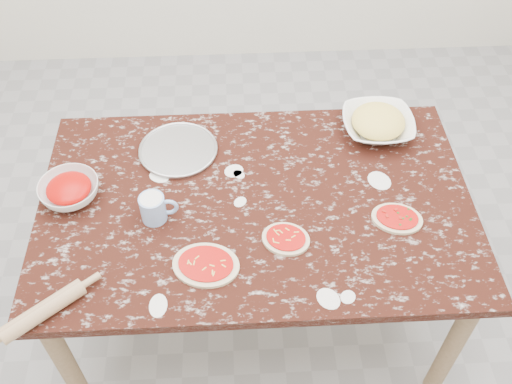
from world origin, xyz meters
The scene contains 10 objects.
ground centered at (0.00, 0.00, 0.00)m, with size 4.00×4.00×0.00m, color gray.
worktable centered at (0.00, 0.00, 0.67)m, with size 1.60×1.00×0.75m.
pizza_tray centered at (-0.30, 0.28, 0.76)m, with size 0.31×0.31×0.01m, color #B2B2B7.
sauce_bowl centered at (-0.68, 0.06, 0.78)m, with size 0.22×0.22×0.07m, color white.
cheese_bowl centered at (0.52, 0.35, 0.79)m, with size 0.29×0.29×0.07m, color white.
flour_mug centered at (-0.36, -0.06, 0.81)m, with size 0.14×0.09×0.11m.
pizza_left centered at (-0.18, -0.28, 0.76)m, with size 0.26×0.22×0.02m.
pizza_mid centered at (0.09, -0.19, 0.76)m, with size 0.21×0.19×0.02m.
pizza_right centered at (0.50, -0.11, 0.76)m, with size 0.21×0.18×0.02m.
rolling_pin centered at (-0.69, -0.44, 0.78)m, with size 0.06×0.06×0.28m, color tan.
Camera 1 is at (-0.07, -1.38, 2.36)m, focal length 40.37 mm.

